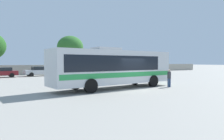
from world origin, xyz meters
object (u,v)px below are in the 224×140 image
object	(u,v)px
coach_bus_silver_green	(113,67)
parked_car_second_silver	(40,71)
parked_car_leftmost_maroon	(1,72)
roadside_tree_midright	(70,47)
parked_car_rightmost_maroon	(114,69)
roadside_tree_right	(74,53)
attendant_by_bus_door	(169,77)
parked_car_third_white	(77,70)

from	to	relation	value
coach_bus_silver_green	parked_car_second_silver	world-z (taller)	coach_bus_silver_green
coach_bus_silver_green	parked_car_leftmost_maroon	distance (m)	20.29
coach_bus_silver_green	roadside_tree_midright	world-z (taller)	roadside_tree_midright
coach_bus_silver_green	parked_car_second_silver	size ratio (longest dim) A/B	2.38
parked_car_rightmost_maroon	roadside_tree_right	distance (m)	10.47
parked_car_leftmost_maroon	parked_car_second_silver	size ratio (longest dim) A/B	0.98
parked_car_rightmost_maroon	roadside_tree_midright	xyz separation A→B (m)	(-5.79, 8.42, 4.65)
attendant_by_bus_door	parked_car_rightmost_maroon	size ratio (longest dim) A/B	0.34
attendant_by_bus_door	parked_car_leftmost_maroon	xyz separation A→B (m)	(-11.81, 20.82, -0.12)
attendant_by_bus_door	parked_car_rightmost_maroon	xyz separation A→B (m)	(7.75, 21.21, -0.10)
parked_car_third_white	roadside_tree_right	bearing A→B (deg)	71.76
roadside_tree_midright	roadside_tree_right	distance (m)	1.48
roadside_tree_midright	attendant_by_bus_door	bearing A→B (deg)	-93.79
coach_bus_silver_green	roadside_tree_midright	xyz separation A→B (m)	(6.64, 27.77, 3.63)
roadside_tree_right	coach_bus_silver_green	bearing A→B (deg)	-105.05
parked_car_third_white	roadside_tree_right	size ratio (longest dim) A/B	0.66
attendant_by_bus_door	roadside_tree_right	xyz separation A→B (m)	(2.83, 29.78, 3.36)
parked_car_leftmost_maroon	coach_bus_silver_green	bearing A→B (deg)	-69.40
attendant_by_bus_door	parked_car_leftmost_maroon	size ratio (longest dim) A/B	0.34
roadside_tree_midright	parked_car_leftmost_maroon	bearing A→B (deg)	-147.40
parked_car_third_white	parked_car_rightmost_maroon	size ratio (longest dim) A/B	0.88
parked_car_second_silver	roadside_tree_midright	world-z (taller)	roadside_tree_midright
coach_bus_silver_green	parked_car_rightmost_maroon	distance (m)	23.03
parked_car_rightmost_maroon	roadside_tree_right	size ratio (longest dim) A/B	0.75
attendant_by_bus_door	roadside_tree_midright	bearing A→B (deg)	86.21
attendant_by_bus_door	parked_car_second_silver	size ratio (longest dim) A/B	0.33
coach_bus_silver_green	parked_car_third_white	size ratio (longest dim) A/B	2.73
coach_bus_silver_green	parked_car_leftmost_maroon	world-z (taller)	coach_bus_silver_green
coach_bus_silver_green	roadside_tree_midright	size ratio (longest dim) A/B	1.45
parked_car_leftmost_maroon	parked_car_third_white	xyz separation A→B (m)	(11.63, -0.17, 0.01)
attendant_by_bus_door	roadside_tree_midright	size ratio (longest dim) A/B	0.20
parked_car_third_white	roadside_tree_right	world-z (taller)	roadside_tree_right
coach_bus_silver_green	roadside_tree_right	distance (m)	29.02
parked_car_leftmost_maroon	roadside_tree_midright	bearing A→B (deg)	32.60
parked_car_leftmost_maroon	roadside_tree_midright	distance (m)	17.00
parked_car_rightmost_maroon	parked_car_third_white	bearing A→B (deg)	-175.94
parked_car_leftmost_maroon	parked_car_rightmost_maroon	bearing A→B (deg)	1.14
coach_bus_silver_green	parked_car_rightmost_maroon	xyz separation A→B (m)	(12.43, 19.36, -1.02)
parked_car_leftmost_maroon	parked_car_rightmost_maroon	distance (m)	19.56
coach_bus_silver_green	parked_car_rightmost_maroon	world-z (taller)	coach_bus_silver_green
attendant_by_bus_door	roadside_tree_right	size ratio (longest dim) A/B	0.25
coach_bus_silver_green	roadside_tree_midright	distance (m)	28.79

